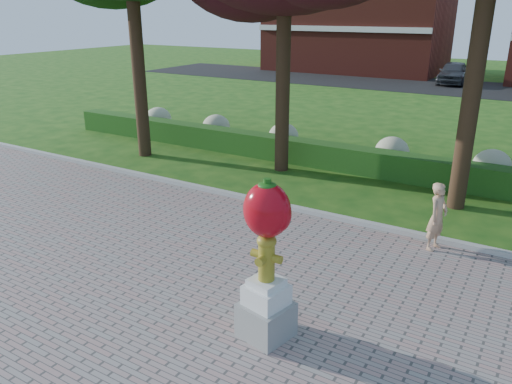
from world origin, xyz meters
The scene contains 10 objects.
ground centered at (0.00, 0.00, 0.00)m, with size 100.00×100.00×0.00m, color #1A4B12.
walkway centered at (0.00, -4.00, 0.02)m, with size 40.00×14.00×0.04m, color gray.
curb centered at (0.00, 3.00, 0.07)m, with size 40.00×0.18×0.15m, color #ADADA5.
lawn_hedge centered at (0.00, 7.00, 0.40)m, with size 24.00×0.70×0.80m, color #1C4413.
hydrangea_row centered at (0.57, 8.00, 0.55)m, with size 20.10×1.10×0.99m.
street centered at (0.00, 28.00, 0.01)m, with size 50.00×8.00×0.02m, color black.
building_left centered at (-10.00, 34.00, 3.50)m, with size 14.00×8.00×7.00m, color maroon.
hydrant_sculpture centered at (2.00, -1.92, 1.43)m, with size 0.85×0.85×2.62m.
woman centered at (3.58, 2.60, 0.79)m, with size 0.54×0.36×1.49m, color tan.
parked_car centered at (-1.21, 29.71, 0.78)m, with size 1.80×4.46×1.52m, color #383B3F.
Camera 1 is at (5.31, -7.71, 4.91)m, focal length 35.00 mm.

